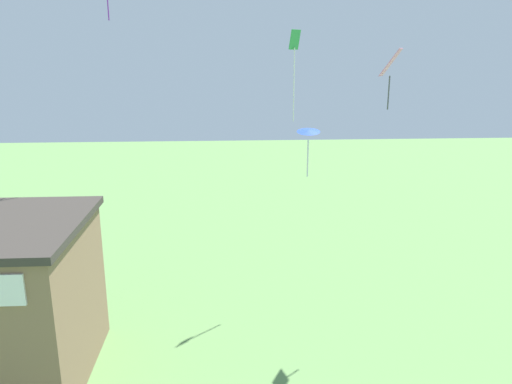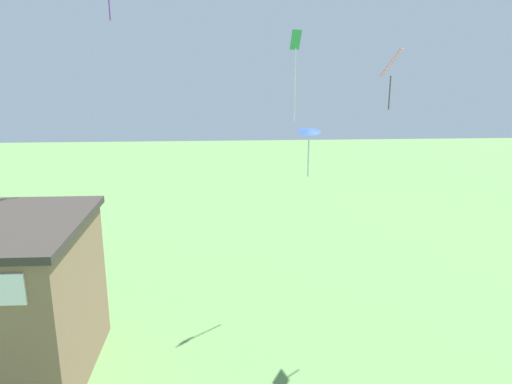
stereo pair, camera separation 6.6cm
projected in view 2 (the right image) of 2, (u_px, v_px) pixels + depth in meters
kite_blue_delta at (309, 133)px, 16.21m from camera, size 0.85×0.85×1.62m
kite_green_diamond at (295, 61)px, 20.25m from camera, size 0.53×0.50×3.68m
kite_pink_diamond at (391, 66)px, 17.69m from camera, size 0.98×1.05×2.15m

